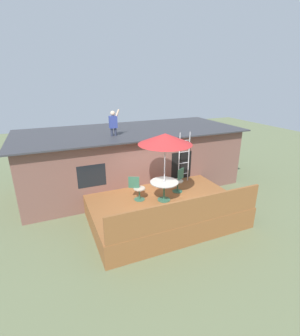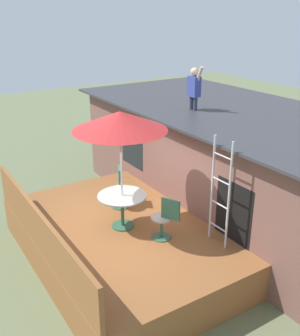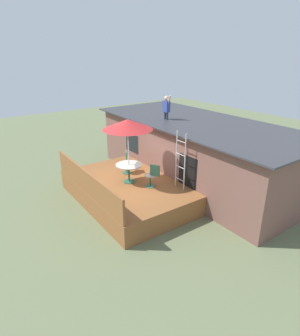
{
  "view_description": "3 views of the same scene",
  "coord_description": "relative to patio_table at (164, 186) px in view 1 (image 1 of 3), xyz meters",
  "views": [
    {
      "loc": [
        -3.76,
        -7.41,
        5.11
      ],
      "look_at": [
        -0.23,
        0.77,
        1.85
      ],
      "focal_mm": 26.34,
      "sensor_mm": 36.0,
      "label": 1
    },
    {
      "loc": [
        6.78,
        -3.63,
        5.22
      ],
      "look_at": [
        0.12,
        0.61,
        2.06
      ],
      "focal_mm": 43.23,
      "sensor_mm": 36.0,
      "label": 2
    },
    {
      "loc": [
        9.15,
        -5.45,
        5.7
      ],
      "look_at": [
        0.34,
        0.77,
        1.32
      ],
      "focal_mm": 31.02,
      "sensor_mm": 36.0,
      "label": 3
    }
  ],
  "objects": [
    {
      "name": "deck",
      "position": [
        -0.01,
        0.01,
        -0.99
      ],
      "size": [
        5.46,
        3.71,
        0.8
      ],
      "primitive_type": "cube",
      "color": "brown",
      "rests_on": "ground"
    },
    {
      "name": "ground_plane",
      "position": [
        -0.01,
        0.01,
        -1.39
      ],
      "size": [
        40.0,
        40.0,
        0.0
      ],
      "primitive_type": "plane",
      "color": "#66704C"
    },
    {
      "name": "person_figure",
      "position": [
        -1.08,
        2.69,
        2.02
      ],
      "size": [
        0.47,
        0.2,
        1.11
      ],
      "color": "#33384C",
      "rests_on": "house"
    },
    {
      "name": "patio_chair_right",
      "position": [
        0.89,
        0.48,
        -0.13
      ],
      "size": [
        0.58,
        0.44,
        0.92
      ],
      "rotation": [
        0.0,
        0.0,
        -2.65
      ],
      "color": "#33664C",
      "rests_on": "deck"
    },
    {
      "name": "house",
      "position": [
        -0.01,
        3.61,
        0.02
      ],
      "size": [
        10.5,
        4.5,
        2.8
      ],
      "color": "brown",
      "rests_on": "ground"
    },
    {
      "name": "patio_umbrella",
      "position": [
        -0.0,
        -0.0,
        1.76
      ],
      "size": [
        1.9,
        1.9,
        2.54
      ],
      "color": "silver",
      "rests_on": "deck"
    },
    {
      "name": "patio_table",
      "position": [
        0.0,
        0.0,
        0.0
      ],
      "size": [
        1.04,
        1.04,
        0.74
      ],
      "color": "#33664C",
      "rests_on": "deck"
    },
    {
      "name": "deck_railing",
      "position": [
        -0.01,
        -1.8,
        -0.14
      ],
      "size": [
        5.36,
        0.08,
        0.9
      ],
      "primitive_type": "cube",
      "color": "brown",
      "rests_on": "deck"
    },
    {
      "name": "step_ladder",
      "position": [
        1.58,
        1.29,
        0.51
      ],
      "size": [
        0.52,
        0.04,
        2.2
      ],
      "color": "silver",
      "rests_on": "deck"
    },
    {
      "name": "patio_chair_left",
      "position": [
        -0.9,
        0.43,
        -0.13
      ],
      "size": [
        0.59,
        0.44,
        0.92
      ],
      "rotation": [
        0.0,
        0.0,
        -0.45
      ],
      "color": "#33664C",
      "rests_on": "deck"
    }
  ]
}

